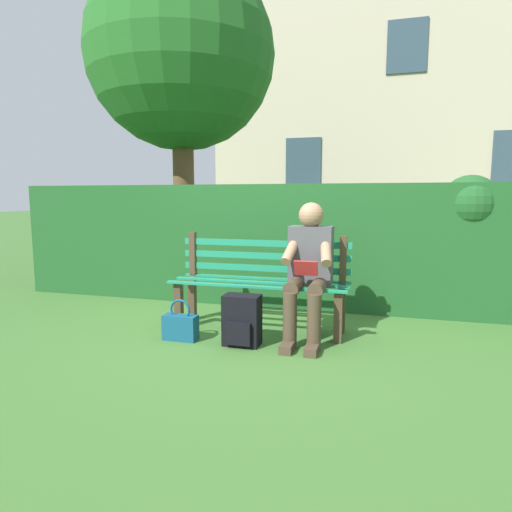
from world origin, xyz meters
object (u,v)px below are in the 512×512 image
at_px(tree, 176,62).
at_px(backpack, 242,321).
at_px(person_seated, 308,267).
at_px(park_bench, 261,281).
at_px(handbag, 180,326).

bearing_deg(tree, backpack, 123.44).
xyz_separation_m(person_seated, backpack, (0.50, 0.34, -0.43)).
height_order(tree, backpack, tree).
bearing_deg(park_bench, backpack, 87.15).
xyz_separation_m(tree, handbag, (-1.52, 3.17, -3.21)).
distance_m(park_bench, backpack, 0.57).
distance_m(tree, handbag, 4.76).
distance_m(person_seated, handbag, 1.23).
bearing_deg(handbag, backpack, -178.03).
bearing_deg(backpack, person_seated, -146.09).
relative_size(park_bench, backpack, 3.85).
bearing_deg(handbag, park_bench, -137.62).
relative_size(tree, handbag, 13.30).
bearing_deg(tree, handbag, 115.64).
height_order(backpack, handbag, backpack).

